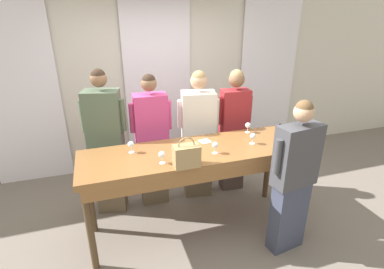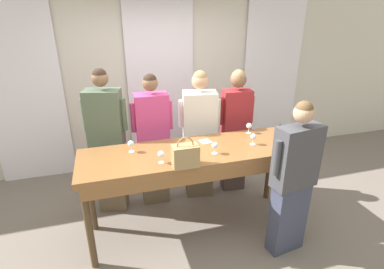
# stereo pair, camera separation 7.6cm
# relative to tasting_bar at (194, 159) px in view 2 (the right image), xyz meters

# --- Properties ---
(ground_plane) EXTENTS (18.00, 18.00, 0.00)m
(ground_plane) POSITION_rel_tasting_bar_xyz_m (0.00, 0.02, -0.92)
(ground_plane) COLOR #70665B
(wall_back) EXTENTS (12.00, 0.06, 2.80)m
(wall_back) POSITION_rel_tasting_bar_xyz_m (0.00, 1.89, 0.48)
(wall_back) COLOR beige
(wall_back) RESTS_ON ground_plane
(curtain_panel_left) EXTENTS (1.03, 0.03, 2.69)m
(curtain_panel_left) POSITION_rel_tasting_bar_xyz_m (-1.94, 1.82, 0.42)
(curtain_panel_left) COLOR white
(curtain_panel_left) RESTS_ON ground_plane
(curtain_panel_center) EXTENTS (1.03, 0.03, 2.69)m
(curtain_panel_center) POSITION_rel_tasting_bar_xyz_m (0.00, 1.82, 0.42)
(curtain_panel_center) COLOR white
(curtain_panel_center) RESTS_ON ground_plane
(curtain_panel_right) EXTENTS (1.03, 0.03, 2.69)m
(curtain_panel_right) POSITION_rel_tasting_bar_xyz_m (1.94, 1.82, 0.42)
(curtain_panel_right) COLOR white
(curtain_panel_right) RESTS_ON ground_plane
(tasting_bar) EXTENTS (2.43, 0.74, 1.02)m
(tasting_bar) POSITION_rel_tasting_bar_xyz_m (0.00, 0.00, 0.00)
(tasting_bar) COLOR brown
(tasting_bar) RESTS_ON ground_plane
(wine_bottle) EXTENTS (0.09, 0.09, 0.31)m
(wine_bottle) POSITION_rel_tasting_bar_xyz_m (0.84, -0.28, 0.22)
(wine_bottle) COLOR black
(wine_bottle) RESTS_ON tasting_bar
(handbag) EXTENTS (0.25, 0.14, 0.31)m
(handbag) POSITION_rel_tasting_bar_xyz_m (-0.18, -0.30, 0.22)
(handbag) COLOR #997A4C
(handbag) RESTS_ON tasting_bar
(wine_glass_front_left) EXTENTS (0.07, 0.07, 0.13)m
(wine_glass_front_left) POSITION_rel_tasting_bar_xyz_m (0.18, -0.12, 0.19)
(wine_glass_front_left) COLOR white
(wine_glass_front_left) RESTS_ON tasting_bar
(wine_glass_front_mid) EXTENTS (0.07, 0.07, 0.13)m
(wine_glass_front_mid) POSITION_rel_tasting_bar_xyz_m (-0.39, -0.17, 0.19)
(wine_glass_front_mid) COLOR white
(wine_glass_front_mid) RESTS_ON tasting_bar
(wine_glass_front_right) EXTENTS (0.07, 0.07, 0.13)m
(wine_glass_front_right) POSITION_rel_tasting_bar_xyz_m (1.15, -0.17, 0.19)
(wine_glass_front_right) COLOR white
(wine_glass_front_right) RESTS_ON tasting_bar
(wine_glass_center_left) EXTENTS (0.07, 0.07, 0.13)m
(wine_glass_center_left) POSITION_rel_tasting_bar_xyz_m (-0.65, 0.16, 0.19)
(wine_glass_center_left) COLOR white
(wine_glass_center_left) RESTS_ON tasting_bar
(wine_glass_center_mid) EXTENTS (0.07, 0.07, 0.13)m
(wine_glass_center_mid) POSITION_rel_tasting_bar_xyz_m (0.67, -0.03, 0.19)
(wine_glass_center_mid) COLOR white
(wine_glass_center_mid) RESTS_ON tasting_bar
(wine_glass_center_right) EXTENTS (0.07, 0.07, 0.13)m
(wine_glass_center_right) POSITION_rel_tasting_bar_xyz_m (0.78, 0.29, 0.19)
(wine_glass_center_right) COLOR white
(wine_glass_center_right) RESTS_ON tasting_bar
(napkin) EXTENTS (0.14, 0.14, 0.00)m
(napkin) POSITION_rel_tasting_bar_xyz_m (0.19, 0.19, 0.10)
(napkin) COLOR white
(napkin) RESTS_ON tasting_bar
(pen) EXTENTS (0.14, 0.06, 0.01)m
(pen) POSITION_rel_tasting_bar_xyz_m (-0.02, 0.09, 0.11)
(pen) COLOR #193399
(pen) RESTS_ON tasting_bar
(guest_olive_jacket) EXTENTS (0.52, 0.35, 1.83)m
(guest_olive_jacket) POSITION_rel_tasting_bar_xyz_m (-0.89, 0.69, 0.01)
(guest_olive_jacket) COLOR brown
(guest_olive_jacket) RESTS_ON ground_plane
(guest_pink_top) EXTENTS (0.52, 0.24, 1.74)m
(guest_pink_top) POSITION_rel_tasting_bar_xyz_m (-0.34, 0.69, -0.03)
(guest_pink_top) COLOR brown
(guest_pink_top) RESTS_ON ground_plane
(guest_cream_sweater) EXTENTS (0.54, 0.35, 1.74)m
(guest_cream_sweater) POSITION_rel_tasting_bar_xyz_m (0.28, 0.69, -0.04)
(guest_cream_sweater) COLOR brown
(guest_cream_sweater) RESTS_ON ground_plane
(guest_striped_shirt) EXTENTS (0.48, 0.24, 1.72)m
(guest_striped_shirt) POSITION_rel_tasting_bar_xyz_m (0.79, 0.69, -0.02)
(guest_striped_shirt) COLOR #473833
(guest_striped_shirt) RESTS_ON ground_plane
(host_pouring) EXTENTS (0.57, 0.27, 1.67)m
(host_pouring) POSITION_rel_tasting_bar_xyz_m (0.85, -0.59, -0.07)
(host_pouring) COLOR #383D51
(host_pouring) RESTS_ON ground_plane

